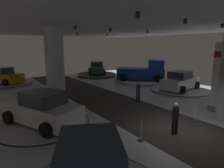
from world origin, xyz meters
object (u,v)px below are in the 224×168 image
Objects in this scene: display_platform_mid_left at (43,125)px; brand_sign_pylon at (221,76)px; display_car_mid_right at (180,81)px; visitor_walking_near at (138,90)px; display_platform_deep_left at (4,84)px; display_car_deep_right at (96,68)px; pickup_truck_far_right at (143,72)px; display_car_mid_left at (42,109)px; display_car_deep_left at (3,76)px; visitor_walking_far at (175,116)px; display_platform_deep_right at (97,75)px; column_left at (55,67)px; display_platform_mid_right at (180,90)px; display_platform_far_right at (140,81)px.

brand_sign_pylon is at bearing -19.55° from display_platform_mid_left.
display_car_mid_right reaches higher than visitor_walking_near.
display_car_deep_right is at bearing -1.37° from display_platform_deep_left.
pickup_truck_far_right reaches higher than display_platform_deep_left.
display_car_mid_right is at bearing 4.82° from display_car_mid_left.
display_car_deep_left is 13.81m from display_platform_mid_left.
display_platform_mid_left is at bearing -154.19° from pickup_truck_far_right.
display_platform_mid_left reaches higher than display_platform_deep_left.
display_car_mid_left is 12.82m from display_car_mid_right.
display_platform_mid_left is 17.53m from display_car_deep_right.
display_platform_deep_left is at bearing 106.31° from visitor_walking_far.
pickup_truck_far_right is at bearing 25.93° from display_car_mid_left.
display_car_deep_left reaches higher than display_platform_deep_right.
pickup_truck_far_right is (2.88, 10.11, -1.05)m from brand_sign_pylon.
display_car_deep_left is 1.02× the size of display_car_mid_right.
visitor_walking_near is at bearing 66.02° from visitor_walking_far.
pickup_truck_far_right is (2.11, -7.09, 1.03)m from display_platform_deep_right.
display_car_mid_right is 0.82× the size of display_platform_deep_right.
column_left is at bearing -76.34° from display_car_deep_left.
display_car_deep_right is at bearing -117.61° from display_platform_deep_right.
display_car_deep_left is 0.83× the size of display_platform_mid_right.
column_left is at bearing 109.43° from visitor_walking_far.
visitor_walking_near is at bearing -134.22° from display_platform_far_right.
brand_sign_pylon is 2.79× the size of visitor_walking_near.
display_platform_far_right is at bearing 53.99° from visitor_walking_far.
display_car_deep_left is (-2.39, 9.84, -1.74)m from column_left.
display_platform_far_right is (13.04, 6.68, -0.88)m from display_car_mid_left.
display_platform_mid_right is at bearing 4.83° from display_car_mid_left.
display_platform_mid_right is 12.58m from display_car_deep_right.
display_platform_mid_left is at bearing -88.90° from display_car_deep_left.
brand_sign_pylon reaches higher than pickup_truck_far_right.
column_left is 1.24× the size of display_car_mid_right.
column_left reaches higher than display_platform_far_right.
display_platform_deep_left is 11.42m from display_platform_deep_right.
display_car_mid_right is at bearing -82.51° from display_car_deep_right.
display_car_mid_right is 12.59m from display_platform_deep_right.
display_car_mid_left reaches higher than display_platform_deep_left.
display_platform_mid_left is 3.01× the size of visitor_walking_far.
display_platform_far_right is at bearing 45.78° from visitor_walking_near.
display_platform_far_right is 1.12m from pickup_truck_far_right.
display_platform_far_right is (13.30, -7.10, 0.03)m from display_platform_deep_left.
display_car_mid_right is at bearing -15.20° from column_left.
display_car_mid_left is at bearing -129.51° from display_car_deep_right.
display_platform_deep_right reaches higher than display_platform_mid_left.
column_left is 5.18m from display_platform_mid_left.
display_car_deep_left reaches higher than visitor_walking_far.
visitor_walking_near is (-3.82, -12.71, -0.23)m from display_car_deep_right.
pickup_truck_far_right is at bearing 25.81° from display_platform_mid_left.
display_platform_deep_left is (-10.65, 17.45, -2.15)m from brand_sign_pylon.
brand_sign_pylon is at bearing -92.52° from display_car_deep_right.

